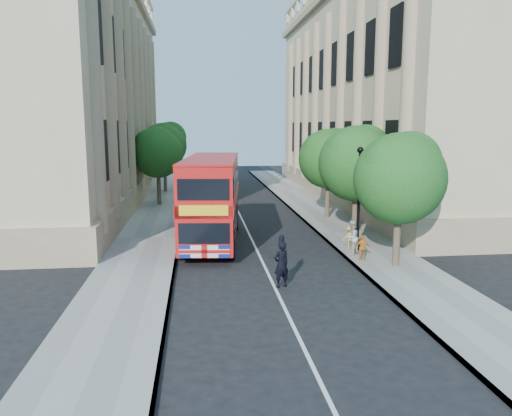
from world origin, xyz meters
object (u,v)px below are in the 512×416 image
object	(u,v)px
double_decker_bus	(212,197)
woman_pedestrian	(352,237)
lamp_post	(359,203)
box_van	(199,208)
police_constable	(281,264)

from	to	relation	value
double_decker_bus	woman_pedestrian	world-z (taller)	double_decker_bus
lamp_post	box_van	size ratio (longest dim) A/B	0.94
lamp_post	double_decker_bus	world-z (taller)	lamp_post
lamp_post	double_decker_bus	size ratio (longest dim) A/B	0.51
box_van	police_constable	world-z (taller)	box_van
police_constable	woman_pedestrian	size ratio (longest dim) A/B	1.09
police_constable	woman_pedestrian	bearing A→B (deg)	-159.09
lamp_post	police_constable	world-z (taller)	lamp_post
double_decker_bus	woman_pedestrian	distance (m)	7.74
box_van	police_constable	bearing A→B (deg)	-69.34
double_decker_bus	police_constable	world-z (taller)	double_decker_bus
lamp_post	box_van	distance (m)	9.68
box_van	woman_pedestrian	xyz separation A→B (m)	(7.31, -6.43, -0.54)
double_decker_bus	police_constable	distance (m)	8.38
double_decker_bus	box_van	distance (m)	2.96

